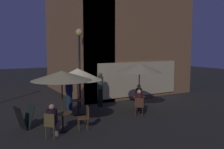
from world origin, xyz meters
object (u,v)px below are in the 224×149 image
object	(u,v)px
patio_umbrella_0	(62,76)
cafe_chair_3	(139,98)
patio_umbrella_1	(139,68)
cafe_chair_1	(85,115)
patron_standing_4	(100,89)
patron_seated_1	(139,101)
patio_umbrella_2	(78,74)
patron_seated_0	(53,119)
cafe_table_0	(63,117)
cafe_table_2	(78,105)
patron_seated_2	(139,95)
street_lamp_near_corner	(79,50)
cafe_chair_0	(51,123)
cafe_chair_2	(139,105)
cafe_table_1	(139,101)
menu_sandwich_board	(25,117)
patron_standing_3	(69,93)

from	to	relation	value
patio_umbrella_0	cafe_chair_3	xyz separation A→B (m)	(4.66, 1.56, -1.59)
patio_umbrella_1	cafe_chair_1	world-z (taller)	patio_umbrella_1
cafe_chair_1	patron_standing_4	size ratio (longest dim) A/B	0.50
patio_umbrella_0	patron_seated_1	xyz separation A→B (m)	(3.77, 0.31, -1.41)
patio_umbrella_2	patron_seated_0	size ratio (longest dim) A/B	1.85
cafe_table_0	cafe_table_2	bearing A→B (deg)	53.60
patron_seated_2	cafe_chair_3	bearing A→B (deg)	180.00
street_lamp_near_corner	cafe_chair_1	world-z (taller)	street_lamp_near_corner
cafe_table_0	patron_seated_1	xyz separation A→B (m)	(3.77, 0.31, 0.16)
cafe_chair_0	patio_umbrella_1	bearing A→B (deg)	-26.26
patio_umbrella_1	cafe_chair_3	size ratio (longest dim) A/B	2.81
cafe_table_0	patio_umbrella_1	xyz separation A→B (m)	(4.19, 0.91, 1.66)
patio_umbrella_1	cafe_chair_2	world-z (taller)	patio_umbrella_1
cafe_table_1	patron_seated_1	world-z (taller)	patron_seated_1
cafe_chair_1	cafe_chair_3	size ratio (longest dim) A/B	1.06
cafe_chair_0	cafe_chair_3	bearing A→B (deg)	-21.37
street_lamp_near_corner	patio_umbrella_1	world-z (taller)	street_lamp_near_corner
patron_seated_0	patio_umbrella_2	bearing A→B (deg)	7.76
patio_umbrella_1	cafe_chair_3	xyz separation A→B (m)	(0.46, 0.65, -1.67)
menu_sandwich_board	patron_seated_1	size ratio (longest dim) A/B	0.74
street_lamp_near_corner	patio_umbrella_0	distance (m)	3.80
patron_standing_4	cafe_chair_2	bearing A→B (deg)	133.13
patron_seated_1	patron_standing_4	bearing A→B (deg)	53.02
menu_sandwich_board	cafe_table_0	distance (m)	1.57
cafe_chair_0	cafe_chair_1	size ratio (longest dim) A/B	1.01
cafe_chair_3	patron_standing_4	distance (m)	2.10
street_lamp_near_corner	menu_sandwich_board	bearing A→B (deg)	-146.45
patron_standing_4	cafe_table_2	bearing A→B (deg)	58.00
patio_umbrella_2	patron_standing_3	size ratio (longest dim) A/B	1.30
cafe_chair_1	patio_umbrella_2	bearing A→B (deg)	-89.37
cafe_table_2	patio_umbrella_2	xyz separation A→B (m)	(0.00, -0.00, 1.46)
menu_sandwich_board	patio_umbrella_1	bearing A→B (deg)	-17.45
patron_seated_1	patron_standing_3	size ratio (longest dim) A/B	0.71
street_lamp_near_corner	patron_seated_1	size ratio (longest dim) A/B	3.32
cafe_table_1	patio_umbrella_0	size ratio (longest dim) A/B	0.33
patio_umbrella_1	patio_umbrella_2	world-z (taller)	patio_umbrella_1
menu_sandwich_board	patron_standing_3	distance (m)	3.12
patio_umbrella_2	cafe_chair_3	bearing A→B (deg)	-4.55
patio_umbrella_0	cafe_chair_2	bearing A→B (deg)	3.10
cafe_table_1	patron_standing_4	xyz separation A→B (m)	(-1.20, 1.86, 0.42)
patio_umbrella_0	patron_seated_2	xyz separation A→B (m)	(4.58, 1.45, -1.40)
cafe_table_1	patron_standing_3	size ratio (longest dim) A/B	0.44
menu_sandwich_board	patron_seated_0	bearing A→B (deg)	-81.58
menu_sandwich_board	patio_umbrella_2	distance (m)	3.04
cafe_chair_3	menu_sandwich_board	bearing A→B (deg)	-49.31
patron_standing_4	street_lamp_near_corner	bearing A→B (deg)	9.94
menu_sandwich_board	patio_umbrella_1	distance (m)	5.66
cafe_chair_1	cafe_chair_3	xyz separation A→B (m)	(3.84, 1.78, -0.03)
patio_umbrella_0	street_lamp_near_corner	bearing A→B (deg)	57.76
cafe_chair_0	patron_standing_3	world-z (taller)	patron_standing_3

